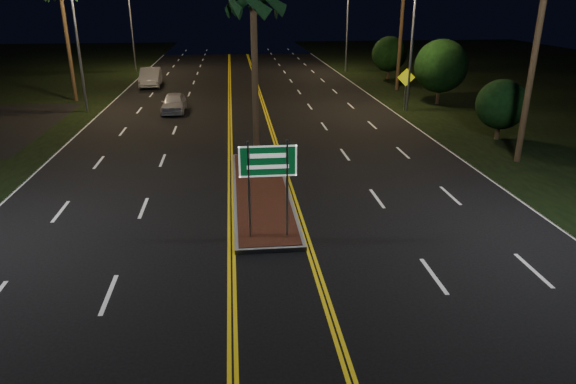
{
  "coord_description": "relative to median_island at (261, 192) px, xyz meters",
  "views": [
    {
      "loc": [
        -1.01,
        -12.26,
        7.46
      ],
      "look_at": [
        0.56,
        2.16,
        1.9
      ],
      "focal_mm": 32.0,
      "sensor_mm": 36.0,
      "label": 1
    }
  ],
  "objects": [
    {
      "name": "highway_sign",
      "position": [
        0.0,
        -4.2,
        2.32
      ],
      "size": [
        1.8,
        0.08,
        3.2
      ],
      "color": "gray",
      "rests_on": "ground"
    },
    {
      "name": "streetlight_left_far",
      "position": [
        -10.61,
        37.0,
        5.57
      ],
      "size": [
        1.91,
        0.44,
        9.0
      ],
      "color": "gray",
      "rests_on": "ground"
    },
    {
      "name": "streetlight_right_mid",
      "position": [
        10.61,
        15.0,
        5.57
      ],
      "size": [
        1.91,
        0.44,
        9.0
      ],
      "color": "gray",
      "rests_on": "ground"
    },
    {
      "name": "shrub_far",
      "position": [
        13.8,
        29.0,
        2.25
      ],
      "size": [
        3.24,
        3.24,
        3.96
      ],
      "color": "#382819",
      "rests_on": "ground"
    },
    {
      "name": "ground",
      "position": [
        0.0,
        -7.0,
        -0.08
      ],
      "size": [
        120.0,
        120.0,
        0.0
      ],
      "primitive_type": "plane",
      "color": "black",
      "rests_on": "ground"
    },
    {
      "name": "median_island",
      "position": [
        0.0,
        0.0,
        0.0
      ],
      "size": [
        2.25,
        10.25,
        0.17
      ],
      "color": "gray",
      "rests_on": "ground"
    },
    {
      "name": "palm_median",
      "position": [
        0.0,
        3.5,
        7.19
      ],
      "size": [
        2.4,
        2.4,
        8.3
      ],
      "color": "#382819",
      "rests_on": "ground"
    },
    {
      "name": "shrub_near",
      "position": [
        13.5,
        7.0,
        1.86
      ],
      "size": [
        2.7,
        2.7,
        3.3
      ],
      "color": "#382819",
      "rests_on": "ground"
    },
    {
      "name": "streetlight_left_mid",
      "position": [
        -10.61,
        17.0,
        5.57
      ],
      "size": [
        1.91,
        0.44,
        9.0
      ],
      "color": "gray",
      "rests_on": "ground"
    },
    {
      "name": "car_near",
      "position": [
        -5.0,
        16.16,
        0.67
      ],
      "size": [
        1.94,
        4.51,
        1.5
      ],
      "primitive_type": "imported",
      "rotation": [
        0.0,
        0.0,
        -0.0
      ],
      "color": "#BBBCC2",
      "rests_on": "ground"
    },
    {
      "name": "car_far",
      "position": [
        -8.09,
        27.36,
        0.83
      ],
      "size": [
        2.65,
        5.6,
        1.83
      ],
      "primitive_type": "imported",
      "rotation": [
        0.0,
        0.0,
        0.05
      ],
      "color": "#B6B8C1",
      "rests_on": "ground"
    },
    {
      "name": "shrub_mid",
      "position": [
        14.0,
        17.0,
        2.64
      ],
      "size": [
        3.78,
        3.78,
        4.62
      ],
      "color": "#382819",
      "rests_on": "ground"
    },
    {
      "name": "warning_sign",
      "position": [
        10.8,
        15.01,
        1.81
      ],
      "size": [
        1.2,
        0.14,
        2.87
      ],
      "rotation": [
        0.0,
        0.0,
        -0.09
      ],
      "color": "gray",
      "rests_on": "ground"
    },
    {
      "name": "streetlight_right_far",
      "position": [
        10.61,
        35.0,
        5.57
      ],
      "size": [
        1.91,
        0.44,
        9.0
      ],
      "color": "gray",
      "rests_on": "ground"
    }
  ]
}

